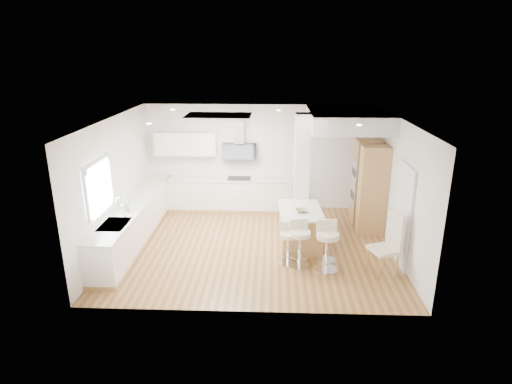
{
  "coord_description": "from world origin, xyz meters",
  "views": [
    {
      "loc": [
        0.38,
        -8.59,
        4.14
      ],
      "look_at": [
        0.02,
        0.4,
        1.13
      ],
      "focal_mm": 30.0,
      "sensor_mm": 36.0,
      "label": 1
    }
  ],
  "objects_px": {
    "peninsula": "(300,227)",
    "bar_stool_a": "(288,241)",
    "bar_stool_c": "(327,243)",
    "dining_chair": "(389,241)",
    "bar_stool_b": "(300,241)"
  },
  "relations": [
    {
      "from": "bar_stool_b",
      "to": "dining_chair",
      "type": "bearing_deg",
      "value": -16.87
    },
    {
      "from": "bar_stool_a",
      "to": "dining_chair",
      "type": "height_order",
      "value": "dining_chair"
    },
    {
      "from": "bar_stool_a",
      "to": "bar_stool_b",
      "type": "xyz_separation_m",
      "value": [
        0.22,
        -0.07,
        0.05
      ]
    },
    {
      "from": "bar_stool_b",
      "to": "peninsula",
      "type": "bearing_deg",
      "value": 77.09
    },
    {
      "from": "peninsula",
      "to": "bar_stool_a",
      "type": "bearing_deg",
      "value": -110.52
    },
    {
      "from": "peninsula",
      "to": "bar_stool_a",
      "type": "relative_size",
      "value": 1.63
    },
    {
      "from": "bar_stool_c",
      "to": "bar_stool_b",
      "type": "bearing_deg",
      "value": 159.45
    },
    {
      "from": "bar_stool_c",
      "to": "dining_chair",
      "type": "distance_m",
      "value": 1.17
    },
    {
      "from": "bar_stool_a",
      "to": "bar_stool_c",
      "type": "relative_size",
      "value": 0.86
    },
    {
      "from": "peninsula",
      "to": "bar_stool_b",
      "type": "relative_size",
      "value": 1.49
    },
    {
      "from": "bar_stool_a",
      "to": "bar_stool_c",
      "type": "height_order",
      "value": "bar_stool_c"
    },
    {
      "from": "peninsula",
      "to": "bar_stool_c",
      "type": "bearing_deg",
      "value": -70.25
    },
    {
      "from": "peninsula",
      "to": "bar_stool_b",
      "type": "bearing_deg",
      "value": -96.45
    },
    {
      "from": "bar_stool_b",
      "to": "dining_chair",
      "type": "height_order",
      "value": "dining_chair"
    },
    {
      "from": "bar_stool_b",
      "to": "dining_chair",
      "type": "relative_size",
      "value": 0.76
    }
  ]
}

